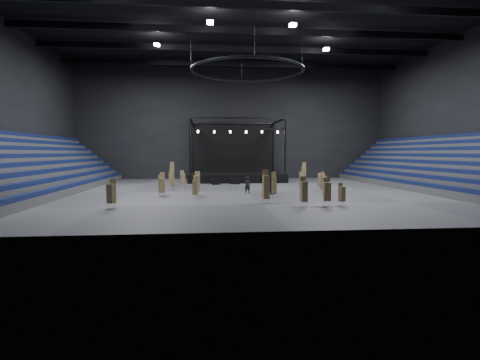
{
  "coord_description": "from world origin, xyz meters",
  "views": [
    {
      "loc": [
        -4.59,
        -40.62,
        4.25
      ],
      "look_at": [
        -0.96,
        -2.0,
        1.4
      ],
      "focal_mm": 28.0,
      "sensor_mm": 36.0,
      "label": 1
    }
  ],
  "objects": [
    {
      "name": "man_center",
      "position": [
        -0.23,
        -2.22,
        0.89
      ],
      "size": [
        0.69,
        0.5,
        1.78
      ],
      "primitive_type": "imported",
      "rotation": [
        0.0,
        0.0,
        3.26
      ],
      "color": "black",
      "rests_on": "floor"
    },
    {
      "name": "chair_stack_9",
      "position": [
        0.46,
        -9.96,
        1.44
      ],
      "size": [
        0.57,
        0.57,
        2.83
      ],
      "rotation": [
        0.0,
        0.0,
        0.13
      ],
      "color": "silver",
      "rests_on": "floor"
    },
    {
      "name": "chair_stack_6",
      "position": [
        -8.7,
        6.73,
        1.57
      ],
      "size": [
        0.59,
        0.59,
        3.09
      ],
      "rotation": [
        0.0,
        0.0,
        0.09
      ],
      "color": "silver",
      "rests_on": "floor"
    },
    {
      "name": "chair_stack_0",
      "position": [
        -5.4,
        -3.87,
        1.28
      ],
      "size": [
        0.66,
        0.66,
        2.43
      ],
      "rotation": [
        0.0,
        0.0,
        -0.3
      ],
      "color": "silver",
      "rests_on": "floor"
    },
    {
      "name": "chair_stack_4",
      "position": [
        7.67,
        -2.92,
        1.13
      ],
      "size": [
        0.58,
        0.58,
        2.15
      ],
      "rotation": [
        0.0,
        0.0,
        0.35
      ],
      "color": "silver",
      "rests_on": "floor"
    },
    {
      "name": "chair_stack_16",
      "position": [
        -8.77,
        -4.22,
        1.15
      ],
      "size": [
        0.64,
        0.64,
        2.15
      ],
      "rotation": [
        0.0,
        0.0,
        0.38
      ],
      "color": "silver",
      "rests_on": "floor"
    },
    {
      "name": "chair_stack_14",
      "position": [
        -11.66,
        -11.71,
        1.2
      ],
      "size": [
        0.68,
        0.68,
        2.24
      ],
      "rotation": [
        0.0,
        0.0,
        -0.42
      ],
      "color": "silver",
      "rests_on": "floor"
    },
    {
      "name": "crew_member",
      "position": [
        2.24,
        -3.14,
        0.94
      ],
      "size": [
        0.89,
        1.04,
        1.87
      ],
      "primitive_type": "imported",
      "rotation": [
        0.0,
        0.0,
        1.78
      ],
      "color": "black",
      "rests_on": "floor"
    },
    {
      "name": "chair_stack_8",
      "position": [
        -8.43,
        2.6,
        1.25
      ],
      "size": [
        0.55,
        0.55,
        2.4
      ],
      "rotation": [
        0.0,
        0.0,
        -0.15
      ],
      "color": "silver",
      "rests_on": "floor"
    },
    {
      "name": "floodlights",
      "position": [
        0.0,
        -4.0,
        16.6
      ],
      "size": [
        28.6,
        16.6,
        0.25
      ],
      "color": "white",
      "rests_on": "roof_girders"
    },
    {
      "name": "flight_case_right",
      "position": [
        4.14,
        10.14,
        0.45
      ],
      "size": [
        1.48,
        0.99,
        0.91
      ],
      "primitive_type": "cube",
      "rotation": [
        0.0,
        0.0,
        -0.25
      ],
      "color": "black",
      "rests_on": "floor"
    },
    {
      "name": "chair_stack_2",
      "position": [
        6.52,
        1.5,
        1.11
      ],
      "size": [
        0.57,
        0.57,
        2.08
      ],
      "rotation": [
        0.0,
        0.0,
        0.21
      ],
      "color": "silver",
      "rests_on": "floor"
    },
    {
      "name": "stage",
      "position": [
        0.0,
        16.24,
        1.45
      ],
      "size": [
        14.0,
        10.0,
        9.2
      ],
      "color": "black",
      "rests_on": "floor"
    },
    {
      "name": "chair_stack_10",
      "position": [
        3.14,
        -11.99,
        1.24
      ],
      "size": [
        0.53,
        0.53,
        2.39
      ],
      "rotation": [
        0.0,
        0.0,
        0.14
      ],
      "color": "silver",
      "rests_on": "floor"
    },
    {
      "name": "wall_right",
      "position": [
        25.0,
        0.0,
        9.0
      ],
      "size": [
        0.2,
        42.0,
        18.0
      ],
      "primitive_type": "cube",
      "color": "black",
      "rests_on": "ground"
    },
    {
      "name": "flight_case_left",
      "position": [
        -3.16,
        9.03,
        0.35
      ],
      "size": [
        1.14,
        0.74,
        0.7
      ],
      "primitive_type": "cube",
      "rotation": [
        0.0,
        0.0,
        0.21
      ],
      "color": "black",
      "rests_on": "floor"
    },
    {
      "name": "ceiling",
      "position": [
        0.0,
        0.0,
        18.0
      ],
      "size": [
        50.0,
        42.0,
        0.2
      ],
      "primitive_type": "cube",
      "color": "black",
      "rests_on": "wall_back"
    },
    {
      "name": "bleachers_right",
      "position": [
        22.94,
        0.0,
        1.73
      ],
      "size": [
        7.2,
        40.0,
        6.4
      ],
      "color": "#47474A",
      "rests_on": "floor"
    },
    {
      "name": "wall_front",
      "position": [
        0.0,
        -21.0,
        9.0
      ],
      "size": [
        50.0,
        0.2,
        18.0
      ],
      "primitive_type": "cube",
      "color": "black",
      "rests_on": "ground"
    },
    {
      "name": "chair_stack_7",
      "position": [
        10.44,
        5.83,
        0.97
      ],
      "size": [
        0.47,
        0.47,
        1.81
      ],
      "rotation": [
        0.0,
        0.0,
        0.17
      ],
      "color": "silver",
      "rests_on": "floor"
    },
    {
      "name": "chair_stack_15",
      "position": [
        -5.5,
        -6.08,
        1.07
      ],
      "size": [
        0.52,
        0.52,
        2.02
      ],
      "rotation": [
        0.0,
        0.0,
        -0.16
      ],
      "color": "silver",
      "rests_on": "floor"
    },
    {
      "name": "chair_stack_3",
      "position": [
        -8.86,
        -3.13,
        1.2
      ],
      "size": [
        0.58,
        0.58,
        2.29
      ],
      "rotation": [
        0.0,
        0.0,
        -0.24
      ],
      "color": "silver",
      "rests_on": "floor"
    },
    {
      "name": "chair_stack_17",
      "position": [
        1.91,
        -5.86,
        1.24
      ],
      "size": [
        0.46,
        0.46,
        2.45
      ],
      "rotation": [
        0.0,
        0.0,
        -0.07
      ],
      "color": "silver",
      "rests_on": "floor"
    },
    {
      "name": "bleachers_left",
      "position": [
        -22.94,
        0.0,
        1.73
      ],
      "size": [
        7.2,
        40.0,
        6.4
      ],
      "color": "#47474A",
      "rests_on": "floor"
    },
    {
      "name": "truss_ring",
      "position": [
        -0.0,
        0.0,
        13.0
      ],
      "size": [
        12.3,
        12.3,
        5.15
      ],
      "color": "black",
      "rests_on": "ceiling"
    },
    {
      "name": "flight_case_mid",
      "position": [
        -0.54,
        9.72,
        0.4
      ],
      "size": [
        1.33,
        0.94,
        0.81
      ],
      "primitive_type": "cube",
      "rotation": [
        0.0,
        0.0,
        -0.3
      ],
      "color": "black",
      "rests_on": "floor"
    },
    {
      "name": "wall_back",
      "position": [
        0.0,
        21.0,
        9.0
      ],
      "size": [
        50.0,
        0.2,
        18.0
      ],
      "primitive_type": "cube",
      "color": "black",
      "rests_on": "ground"
    },
    {
      "name": "floor",
      "position": [
        0.0,
        0.0,
        0.0
      ],
      "size": [
        50.0,
        50.0,
        0.0
      ],
      "primitive_type": "plane",
      "color": "#49494B",
      "rests_on": "ground"
    },
    {
      "name": "chair_stack_11",
      "position": [
        -7.28,
        4.74,
        1.14
      ],
      "size": [
        0.65,
        0.65,
        2.11
      ],
      "rotation": [
        0.0,
        0.0,
        0.37
      ],
      "color": "silver",
      "rests_on": "floor"
    },
    {
      "name": "chair_stack_12",
      "position": [
        8.33,
        0.52,
        1.04
      ],
      "size": [
        0.51,
        0.51,
        1.96
      ],
      "rotation": [
        0.0,
        0.0,
        -0.23
      ],
      "color": "silver",
      "rests_on": "floor"
    },
    {
      "name": "roof_girders",
      "position": [
        0.0,
        -0.0,
        17.2
      ],
      "size": [
        49.0,
        30.35,
        0.7
      ],
      "color": "black",
      "rests_on": "ceiling"
    },
    {
      "name": "wall_left",
      "position": [
        -25.0,
        0.0,
        9.0
      ],
      "size": [
        0.2,
        42.0,
        18.0
      ],
      "primitive_type": "cube",
      "color": "black",
      "rests_on": "ground"
    },
    {
      "name": "chair_stack_1",
      "position": [
        5.02,
        -11.99,
        1.22
      ],
      "size": [
        0.58,
        0.58,
        2.27
      ],
      "rotation": [
        0.0,
        0.0,
        -0.1
      ],
      "color": "silver",
      "rests_on": "floor"
    },
    {
      "name": "chair_stack_13",
      "position": [
        7.82,
        5.48,
        1.52
      ],
      "size": [
        0.68,
        0.68,
        3.01
      ],
      "rotation": [
        0.0,
        0.0,
        -0.39
      ],
      "color": "silver",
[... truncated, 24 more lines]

